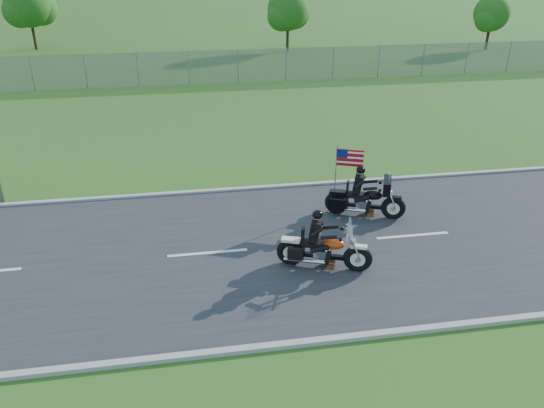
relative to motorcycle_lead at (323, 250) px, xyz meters
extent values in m
plane|color=#264816|center=(-0.96, 1.18, -0.54)|extent=(420.00, 420.00, 0.00)
cube|color=#28282B|center=(-0.96, 1.18, -0.52)|extent=(120.00, 8.00, 0.04)
cube|color=#9E9B93|center=(-0.96, 5.23, -0.49)|extent=(120.00, 0.18, 0.12)
cube|color=#9E9B93|center=(-0.96, -2.87, -0.49)|extent=(120.00, 0.18, 0.12)
cube|color=gray|center=(-5.96, 21.18, 0.46)|extent=(60.00, 0.03, 2.00)
cylinder|color=#382316|center=(5.04, 31.18, 0.72)|extent=(0.22, 0.22, 2.52)
sphere|color=#205115|center=(5.04, 31.18, 2.61)|extent=(3.20, 3.20, 3.20)
sphere|color=#205115|center=(5.68, 31.66, 2.25)|extent=(2.40, 2.40, 2.40)
sphere|color=#205115|center=(4.48, 30.78, 2.16)|extent=(2.24, 2.24, 2.24)
cylinder|color=#382316|center=(-14.96, 35.18, 0.86)|extent=(0.22, 0.22, 2.80)
sphere|color=#205115|center=(-14.96, 35.18, 2.96)|extent=(3.60, 3.60, 3.60)
sphere|color=#205115|center=(-14.24, 35.72, 2.56)|extent=(2.70, 2.70, 2.70)
sphere|color=#205115|center=(-15.59, 34.73, 2.46)|extent=(2.52, 2.52, 2.52)
cylinder|color=#382316|center=(21.04, 29.18, 0.58)|extent=(0.22, 0.22, 2.24)
sphere|color=#205115|center=(21.04, 29.18, 2.26)|extent=(2.80, 2.80, 2.80)
sphere|color=#205115|center=(21.60, 29.60, 1.94)|extent=(2.10, 2.10, 2.10)
sphere|color=#205115|center=(20.55, 28.83, 1.86)|extent=(1.96, 1.96, 1.96)
torus|color=black|center=(0.87, -0.32, -0.15)|extent=(0.79, 0.44, 0.77)
torus|color=black|center=(-0.79, 0.29, -0.15)|extent=(0.79, 0.44, 0.77)
ellipsoid|color=#BD3B0D|center=(0.25, -0.09, 0.23)|extent=(0.66, 0.51, 0.29)
cube|color=black|center=(-0.25, 0.09, 0.19)|extent=(0.64, 0.49, 0.12)
cube|color=black|center=(-0.20, 0.07, 0.59)|extent=(0.38, 0.48, 0.57)
sphere|color=black|center=(-0.16, 0.06, 1.04)|extent=(0.36, 0.36, 0.28)
cube|color=silver|center=(0.64, -0.24, 0.73)|extent=(0.20, 0.46, 0.41)
torus|color=black|center=(2.86, 2.34, -0.15)|extent=(0.78, 0.45, 0.76)
torus|color=black|center=(1.22, 2.98, -0.15)|extent=(0.78, 0.45, 0.76)
ellipsoid|color=black|center=(2.25, 2.58, 0.22)|extent=(0.66, 0.52, 0.29)
cube|color=black|center=(1.75, 2.77, 0.18)|extent=(0.64, 0.50, 0.12)
cube|color=black|center=(1.80, 2.75, 0.58)|extent=(0.38, 0.47, 0.57)
sphere|color=black|center=(1.85, 2.74, 1.03)|extent=(0.36, 0.36, 0.28)
cube|color=black|center=(2.62, 2.43, 0.58)|extent=(0.51, 0.85, 0.41)
cube|color=#B70C11|center=(1.59, 3.06, 1.31)|extent=(0.78, 0.32, 0.54)
camera|label=1|loc=(-3.24, -11.51, 7.21)|focal=35.00mm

